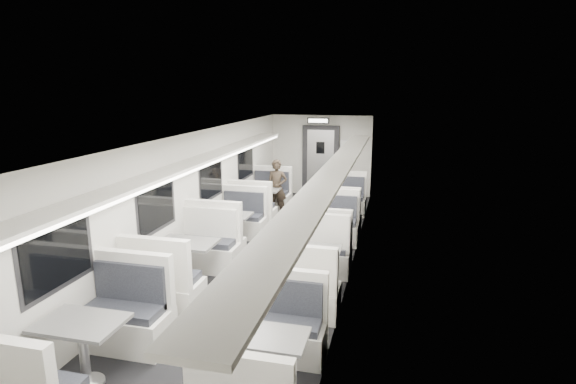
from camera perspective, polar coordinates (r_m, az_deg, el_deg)
The scene contains 19 objects.
room at distance 7.83m, azimuth -3.07°, elevation -1.72°, with size 3.24×12.24×2.64m.
booth_left_a at distance 11.26m, azimuth -3.29°, elevation -1.37°, with size 1.06×2.15×1.15m.
booth_left_b at distance 9.22m, azimuth -7.35°, elevation -4.89°, with size 1.01×2.06×1.10m.
booth_left_c at distance 7.56m, azimuth -12.57°, elevation -8.95°, with size 1.12×2.27×1.21m.
booth_left_d at distance 5.65m, azimuth -24.49°, elevation -18.07°, with size 1.09×2.21×1.18m.
booth_right_a at distance 10.89m, azimuth 6.88°, elevation -2.04°, with size 1.01×2.06×1.10m.
booth_right_b at distance 8.75m, azimuth 5.10°, elevation -5.77°, with size 1.04×2.11×1.13m.
booth_right_c at distance 7.28m, azimuth 3.18°, elevation -9.78°, with size 1.04×2.10×1.12m.
booth_right_d at distance 5.10m, azimuth -2.41°, elevation -20.96°, with size 0.97×1.98×1.06m.
passenger at distance 11.35m, azimuth -1.43°, elevation 0.52°, with size 0.53×0.35×1.44m, color black.
window_a at distance 11.42m, azimuth -5.37°, elevation 3.76°, with size 0.02×1.18×0.84m, color black.
window_b at distance 9.40m, azimuth -9.70°, elevation 1.57°, with size 0.02×1.18×0.84m, color black.
window_c at distance 7.49m, azimuth -16.31°, elevation -1.77°, with size 0.02×1.18×0.84m, color black.
window_d at distance 5.78m, azimuth -27.19°, elevation -7.17°, with size 0.02×1.18×0.84m, color black.
luggage_rack_left at distance 7.86m, azimuth -12.52°, elevation 3.37°, with size 0.46×10.40×0.09m.
luggage_rack_right at distance 7.13m, azimuth 5.79°, elevation 2.64°, with size 0.46×10.40×0.09m.
vestibule_door at distance 13.54m, azimuth 4.14°, elevation 3.94°, with size 1.10×0.13×2.10m.
exit_sign at distance 12.91m, azimuth 3.87°, elevation 9.04°, with size 0.62×0.12×0.16m.
wall_notice at distance 13.36m, azimuth 7.36°, elevation 5.73°, with size 0.32×0.02×0.40m, color silver.
Camera 1 is at (2.19, -7.25, 3.22)m, focal length 28.00 mm.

